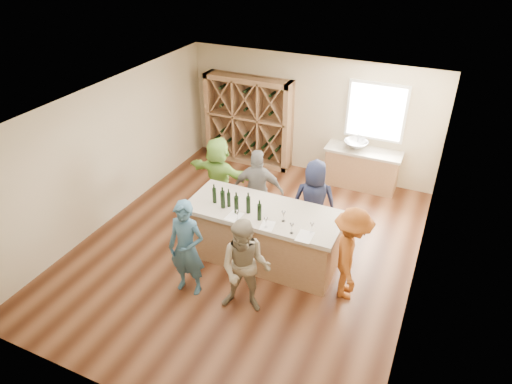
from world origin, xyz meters
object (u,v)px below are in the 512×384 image
at_px(wine_bottle_c, 229,200).
at_px(person_near_right, 245,268).
at_px(wine_rack, 248,121).
at_px(person_far_left, 219,176).
at_px(person_far_right, 314,201).
at_px(person_near_left, 187,248).
at_px(person_far_mid, 258,191).
at_px(wine_bottle_b, 223,200).
at_px(wine_bottle_f, 259,212).
at_px(wine_bottle_a, 214,195).
at_px(person_server, 351,254).
at_px(wine_bottle_e, 248,205).
at_px(wine_bottle_d, 236,205).
at_px(sink, 356,145).
at_px(tasting_counter_base, 264,237).

relative_size(wine_bottle_c, person_near_right, 0.16).
bearing_deg(wine_rack, person_far_left, -79.36).
xyz_separation_m(person_far_right, person_far_left, (-2.07, 0.09, 0.02)).
bearing_deg(person_near_left, person_far_right, 53.79).
bearing_deg(person_far_mid, person_near_right, 96.01).
relative_size(wine_bottle_c, person_far_mid, 0.15).
height_order(wine_bottle_b, person_near_right, person_near_right).
relative_size(person_far_mid, wine_bottle_f, 5.71).
height_order(person_far_mid, person_far_right, person_far_mid).
height_order(wine_bottle_a, person_far_mid, person_far_mid).
relative_size(wine_rack, person_server, 1.33).
bearing_deg(wine_bottle_e, person_near_right, -67.17).
distance_m(person_far_left, wine_bottle_f, 2.10).
height_order(wine_bottle_c, wine_bottle_d, wine_bottle_d).
bearing_deg(person_far_mid, person_near_left, 68.50).
distance_m(wine_bottle_e, person_far_right, 1.48).
distance_m(sink, person_far_right, 2.40).
bearing_deg(person_near_left, person_far_left, 102.09).
relative_size(sink, wine_bottle_c, 2.05).
distance_m(tasting_counter_base, wine_bottle_a, 1.15).
distance_m(wine_bottle_a, person_near_left, 1.15).
relative_size(sink, person_server, 0.33).
relative_size(wine_bottle_c, person_far_left, 0.16).
relative_size(wine_rack, wine_bottle_f, 7.33).
distance_m(wine_bottle_e, person_near_left, 1.26).
bearing_deg(wine_bottle_b, person_far_right, 43.98).
bearing_deg(wine_bottle_d, tasting_counter_base, 34.74).
bearing_deg(person_far_mid, wine_bottle_b, 67.97).
bearing_deg(wine_rack, person_far_right, -44.34).
relative_size(wine_bottle_e, person_far_right, 0.19).
xyz_separation_m(wine_bottle_b, person_far_left, (-0.80, 1.31, -0.40)).
distance_m(sink, wine_bottle_e, 3.71).
bearing_deg(tasting_counter_base, person_far_mid, 119.89).
bearing_deg(person_server, tasting_counter_base, 67.15).
height_order(wine_bottle_b, person_far_mid, person_far_mid).
bearing_deg(wine_bottle_a, person_server, -2.54).
relative_size(wine_bottle_c, wine_bottle_d, 0.83).
height_order(wine_bottle_a, person_server, person_server).
bearing_deg(person_near_left, person_far_mid, 77.74).
bearing_deg(person_near_right, person_server, 23.29).
xyz_separation_m(person_far_left, wine_bottle_f, (1.53, -1.39, 0.38)).
xyz_separation_m(wine_rack, wine_bottle_e, (1.71, -3.63, 0.14)).
bearing_deg(person_near_left, tasting_counter_base, 52.54).
bearing_deg(person_far_left, person_near_left, 110.33).
xyz_separation_m(wine_rack, tasting_counter_base, (1.92, -3.45, -0.60)).
bearing_deg(wine_bottle_d, person_far_left, 128.67).
bearing_deg(wine_bottle_a, wine_bottle_b, -22.38).
distance_m(person_near_left, wine_bottle_f, 1.32).
bearing_deg(wine_bottle_c, wine_bottle_a, 179.17).
xyz_separation_m(wine_bottle_e, wine_bottle_f, (0.26, -0.12, -0.01)).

